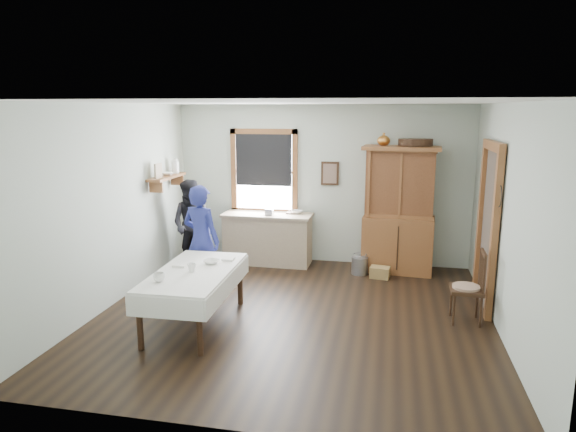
{
  "coord_description": "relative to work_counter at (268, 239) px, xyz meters",
  "views": [
    {
      "loc": [
        1.16,
        -6.15,
        2.63
      ],
      "look_at": [
        -0.14,
        0.3,
        1.25
      ],
      "focal_mm": 32.0,
      "sensor_mm": 36.0,
      "label": 1
    }
  ],
  "objects": [
    {
      "name": "woman_blue",
      "position": [
        -0.57,
        -1.64,
        0.3
      ],
      "size": [
        0.61,
        0.49,
        1.47
      ],
      "primitive_type": "imported",
      "rotation": [
        0.0,
        0.0,
        2.87
      ],
      "color": "navy",
      "rests_on": "room"
    },
    {
      "name": "wall_shelf",
      "position": [
        -1.5,
        -0.63,
        1.14
      ],
      "size": [
        0.24,
        1.0,
        0.44
      ],
      "color": "brown",
      "rests_on": "room"
    },
    {
      "name": "spindle_chair",
      "position": [
        3.02,
        -1.94,
        0.03
      ],
      "size": [
        0.44,
        0.44,
        0.93
      ],
      "primitive_type": "cube",
      "rotation": [
        0.0,
        0.0,
        -0.03
      ],
      "color": "#371F13",
      "rests_on": "room"
    },
    {
      "name": "table_cup_a",
      "position": [
        -0.51,
        -3.15,
        0.31
      ],
      "size": [
        0.16,
        0.16,
        0.1
      ],
      "primitive_type": "imported",
      "rotation": [
        0.0,
        0.0,
        -0.32
      ],
      "color": "white",
      "rests_on": "dining_table"
    },
    {
      "name": "shelf_bowl",
      "position": [
        -1.5,
        -0.62,
        1.16
      ],
      "size": [
        0.22,
        0.22,
        0.05
      ],
      "primitive_type": "imported",
      "color": "white",
      "rests_on": "wall_shelf"
    },
    {
      "name": "counter_bowl",
      "position": [
        0.49,
        0.12,
        0.46
      ],
      "size": [
        0.23,
        0.23,
        0.06
      ],
      "primitive_type": "imported",
      "rotation": [
        0.0,
        0.0,
        0.29
      ],
      "color": "white",
      "rests_on": "work_counter"
    },
    {
      "name": "room",
      "position": [
        0.87,
        -2.17,
        0.91
      ],
      "size": [
        5.01,
        5.01,
        2.7
      ],
      "color": "black",
      "rests_on": "ground"
    },
    {
      "name": "counter_book",
      "position": [
        0.31,
        0.16,
        0.45
      ],
      "size": [
        0.15,
        0.21,
        0.02
      ],
      "primitive_type": "imported",
      "rotation": [
        0.0,
        0.0,
        0.01
      ],
      "color": "#765D4F",
      "rests_on": "work_counter"
    },
    {
      "name": "wicker_basket",
      "position": [
        1.93,
        -0.43,
        -0.35
      ],
      "size": [
        0.33,
        0.25,
        0.18
      ],
      "primitive_type": "cube",
      "rotation": [
        0.0,
        0.0,
        -0.14
      ],
      "color": "#997645",
      "rests_on": "room"
    },
    {
      "name": "figure_dark",
      "position": [
        -1.15,
        -0.51,
        0.25
      ],
      "size": [
        0.69,
        0.54,
        1.38
      ],
      "primitive_type": "imported",
      "rotation": [
        0.0,
        0.0,
        -0.03
      ],
      "color": "black",
      "rests_on": "room"
    },
    {
      "name": "window",
      "position": [
        -0.13,
        0.3,
        1.18
      ],
      "size": [
        1.18,
        0.07,
        1.48
      ],
      "color": "white",
      "rests_on": "room"
    },
    {
      "name": "table_cup_b",
      "position": [
        -0.28,
        -2.73,
        0.31
      ],
      "size": [
        0.11,
        0.11,
        0.1
      ],
      "primitive_type": "imported",
      "rotation": [
        0.0,
        0.0,
        0.06
      ],
      "color": "white",
      "rests_on": "dining_table"
    },
    {
      "name": "doorway",
      "position": [
        3.33,
        -1.32,
        0.73
      ],
      "size": [
        0.09,
        1.14,
        2.22
      ],
      "color": "#4E4238",
      "rests_on": "room"
    },
    {
      "name": "rug_beater",
      "position": [
        3.32,
        -1.87,
        1.28
      ],
      "size": [
        0.01,
        0.27,
        0.27
      ],
      "primitive_type": "torus",
      "rotation": [
        0.0,
        1.57,
        0.0
      ],
      "color": "black",
      "rests_on": "room"
    },
    {
      "name": "work_counter",
      "position": [
        0.0,
        0.0,
        0.0
      ],
      "size": [
        1.53,
        0.61,
        0.87
      ],
      "primitive_type": "cube",
      "rotation": [
        0.0,
        0.0,
        -0.02
      ],
      "color": "tan",
      "rests_on": "room"
    },
    {
      "name": "framed_picture",
      "position": [
        1.02,
        0.29,
        1.11
      ],
      "size": [
        0.3,
        0.04,
        0.4
      ],
      "primitive_type": "cube",
      "color": "#371F13",
      "rests_on": "room"
    },
    {
      "name": "table_bowl",
      "position": [
        -0.16,
        -2.38,
        0.29
      ],
      "size": [
        0.28,
        0.28,
        0.06
      ],
      "primitive_type": "imported",
      "rotation": [
        0.0,
        0.0,
        -0.31
      ],
      "color": "white",
      "rests_on": "dining_table"
    },
    {
      "name": "pail",
      "position": [
        1.6,
        -0.29,
        -0.29
      ],
      "size": [
        0.34,
        0.34,
        0.28
      ],
      "primitive_type": "cube",
      "rotation": [
        0.0,
        0.0,
        0.36
      ],
      "color": "gray",
      "rests_on": "room"
    },
    {
      "name": "dining_table",
      "position": [
        -0.27,
        -2.69,
        -0.09
      ],
      "size": [
        0.95,
        1.76,
        0.7
      ],
      "primitive_type": "cube",
      "rotation": [
        0.0,
        0.0,
        0.02
      ],
      "color": "white",
      "rests_on": "room"
    },
    {
      "name": "china_hutch",
      "position": [
        2.19,
        -0.03,
        0.59
      ],
      "size": [
        1.25,
        0.66,
        2.05
      ],
      "primitive_type": "cube",
      "rotation": [
        0.0,
        0.0,
        -0.08
      ],
      "color": "brown",
      "rests_on": "room"
    }
  ]
}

